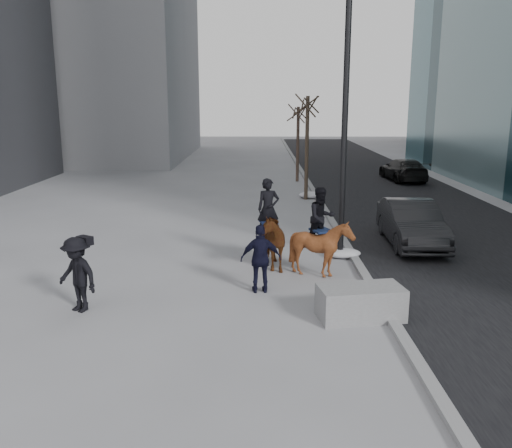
{
  "coord_description": "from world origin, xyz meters",
  "views": [
    {
      "loc": [
        0.06,
        -13.07,
        4.78
      ],
      "look_at": [
        0.0,
        1.2,
        1.5
      ],
      "focal_mm": 38.0,
      "sensor_mm": 36.0,
      "label": 1
    }
  ],
  "objects_px": {
    "mounted_left": "(268,235)",
    "car_near": "(412,223)",
    "planter": "(360,303)",
    "mounted_right": "(321,241)"
  },
  "relations": [
    {
      "from": "planter",
      "to": "mounted_left",
      "type": "distance_m",
      "value": 4.39
    },
    {
      "from": "planter",
      "to": "mounted_left",
      "type": "relative_size",
      "value": 0.72
    },
    {
      "from": "mounted_left",
      "to": "car_near",
      "type": "bearing_deg",
      "value": 27.06
    },
    {
      "from": "car_near",
      "to": "mounted_left",
      "type": "relative_size",
      "value": 1.74
    },
    {
      "from": "mounted_left",
      "to": "mounted_right",
      "type": "bearing_deg",
      "value": -30.4
    },
    {
      "from": "car_near",
      "to": "mounted_right",
      "type": "xyz_separation_m",
      "value": [
        -3.41,
        -3.33,
        0.25
      ]
    },
    {
      "from": "planter",
      "to": "mounted_right",
      "type": "bearing_deg",
      "value": 100.22
    },
    {
      "from": "car_near",
      "to": "mounted_left",
      "type": "distance_m",
      "value": 5.46
    },
    {
      "from": "planter",
      "to": "mounted_left",
      "type": "xyz_separation_m",
      "value": [
        -1.99,
        3.87,
        0.59
      ]
    },
    {
      "from": "planter",
      "to": "mounted_right",
      "type": "xyz_separation_m",
      "value": [
        -0.55,
        3.03,
        0.62
      ]
    }
  ]
}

